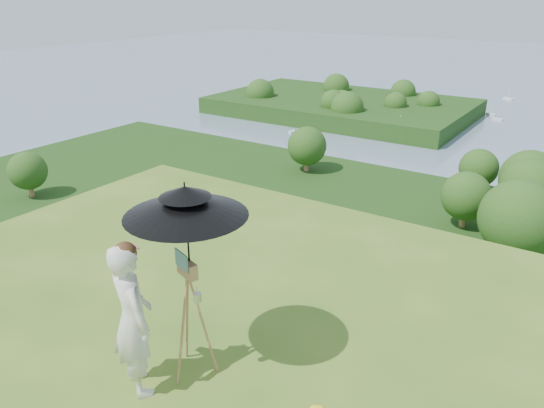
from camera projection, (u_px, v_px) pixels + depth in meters
The scene contains 6 objects.
peninsula at pixel (342, 99), 173.10m from camera, with size 90.00×60.00×12.00m, color #1B3B10, non-canonical shape.
slope_trees at pixel (540, 285), 36.76m from camera, with size 110.00×50.00×6.00m, color #214314, non-canonical shape.
painter at pixel (133, 319), 5.48m from camera, with size 0.63×0.41×1.73m, color silver.
field_easel at pixel (190, 313), 5.76m from camera, with size 0.58×0.58×1.53m, color #95603E, non-canonical shape.
sun_umbrella at pixel (187, 229), 5.40m from camera, with size 1.27×1.27×1.02m, color black, non-canonical shape.
painter_cap at pixel (124, 249), 5.18m from camera, with size 0.22×0.27×0.10m, color #CB6F70, non-canonical shape.
Camera 1 is at (2.24, -1.92, 4.03)m, focal length 35.00 mm.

